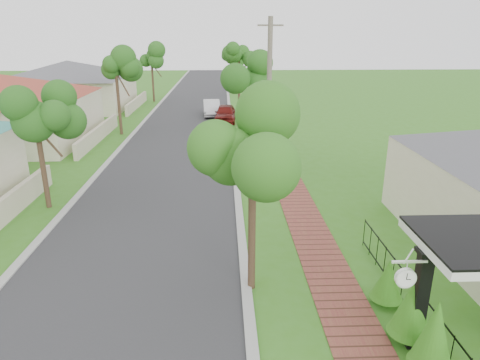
# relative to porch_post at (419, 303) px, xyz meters

# --- Properties ---
(ground) EXTENTS (160.00, 160.00, 0.00)m
(ground) POSITION_rel_porch_post_xyz_m (-4.55, 1.00, -1.12)
(ground) COLOR #37701A
(ground) RESTS_ON ground
(road) EXTENTS (7.00, 120.00, 0.02)m
(road) POSITION_rel_porch_post_xyz_m (-7.55, 21.00, -1.12)
(road) COLOR #28282B
(road) RESTS_ON ground
(kerb_right) EXTENTS (0.30, 120.00, 0.10)m
(kerb_right) POSITION_rel_porch_post_xyz_m (-3.90, 21.00, -1.12)
(kerb_right) COLOR #9E9E99
(kerb_right) RESTS_ON ground
(kerb_left) EXTENTS (0.30, 120.00, 0.10)m
(kerb_left) POSITION_rel_porch_post_xyz_m (-11.20, 21.00, -1.12)
(kerb_left) COLOR #9E9E99
(kerb_left) RESTS_ON ground
(sidewalk) EXTENTS (1.50, 120.00, 0.03)m
(sidewalk) POSITION_rel_porch_post_xyz_m (-1.30, 21.00, -1.12)
(sidewalk) COLOR brown
(sidewalk) RESTS_ON ground
(porch_post) EXTENTS (0.48, 0.48, 2.52)m
(porch_post) POSITION_rel_porch_post_xyz_m (0.00, 0.00, 0.00)
(porch_post) COLOR black
(porch_post) RESTS_ON ground
(picket_fence) EXTENTS (0.03, 8.02, 1.00)m
(picket_fence) POSITION_rel_porch_post_xyz_m (0.35, 1.00, -0.59)
(picket_fence) COLOR black
(picket_fence) RESTS_ON ground
(street_trees) EXTENTS (10.70, 37.65, 5.89)m
(street_trees) POSITION_rel_porch_post_xyz_m (-7.42, 27.84, 3.42)
(street_trees) COLOR #382619
(street_trees) RESTS_ON ground
(hedge_row) EXTENTS (0.91, 5.11, 2.03)m
(hedge_row) POSITION_rel_porch_post_xyz_m (-0.10, -0.69, -0.25)
(hedge_row) COLOR #145C12
(hedge_row) RESTS_ON ground
(far_house_red) EXTENTS (15.56, 15.56, 4.60)m
(far_house_red) POSITION_rel_porch_post_xyz_m (-19.52, 21.00, 1.22)
(far_house_red) COLOR beige
(far_house_red) RESTS_ON ground
(far_house_grey) EXTENTS (15.56, 15.56, 4.60)m
(far_house_grey) POSITION_rel_porch_post_xyz_m (-19.52, 35.00, 1.22)
(far_house_grey) COLOR beige
(far_house_grey) RESTS_ON ground
(parked_car_red) EXTENTS (1.94, 4.28, 1.43)m
(parked_car_red) POSITION_rel_porch_post_xyz_m (-4.33, 27.32, -0.41)
(parked_car_red) COLOR #59100D
(parked_car_red) RESTS_ON ground
(parked_car_white) EXTENTS (1.74, 4.25, 1.37)m
(parked_car_white) POSITION_rel_porch_post_xyz_m (-5.55, 30.31, -0.43)
(parked_car_white) COLOR silver
(parked_car_white) RESTS_ON ground
(near_tree) EXTENTS (2.07, 2.07, 5.30)m
(near_tree) POSITION_rel_porch_post_xyz_m (-3.75, 2.53, 3.10)
(near_tree) COLOR #382619
(near_tree) RESTS_ON ground
(utility_pole) EXTENTS (1.20, 0.24, 7.83)m
(utility_pole) POSITION_rel_porch_post_xyz_m (-2.29, 12.50, 2.85)
(utility_pole) COLOR #6C6154
(utility_pole) RESTS_ON ground
(station_clock) EXTENTS (0.80, 0.13, 0.67)m
(station_clock) POSITION_rel_porch_post_xyz_m (-0.50, -0.18, 0.83)
(station_clock) COLOR white
(station_clock) RESTS_ON ground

